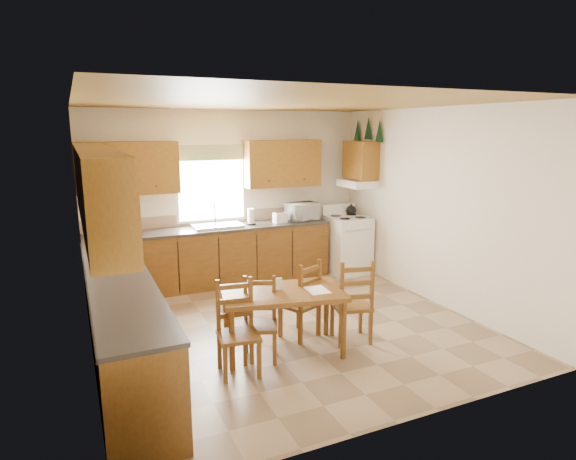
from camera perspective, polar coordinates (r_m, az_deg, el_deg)
name	(u,v)px	position (r m, az deg, el deg)	size (l,w,h in m)	color
floor	(287,325)	(6.12, -0.12, -11.25)	(4.50, 4.50, 0.00)	#92775A
ceiling	(287,102)	(5.64, -0.13, 14.88)	(4.50, 4.50, 0.00)	olive
wall_left	(83,237)	(5.24, -23.17, -0.72)	(4.50, 4.50, 0.00)	silver
wall_right	(435,207)	(6.95, 17.05, 2.63)	(4.50, 4.50, 0.00)	silver
wall_back	(229,196)	(7.81, -6.96, 4.03)	(4.50, 4.50, 0.00)	silver
wall_front	(407,268)	(3.85, 13.87, -4.41)	(4.50, 4.50, 0.00)	silver
lower_cab_back	(214,258)	(7.60, -8.80, -3.24)	(3.75, 0.60, 0.88)	brown
lower_cab_left	(122,322)	(5.37, -19.07, -10.29)	(0.60, 3.60, 0.88)	brown
counter_back	(213,229)	(7.50, -8.91, 0.15)	(3.75, 0.63, 0.04)	#36302C
counter_left	(119,280)	(5.22, -19.41, -5.59)	(0.63, 3.60, 0.04)	#36302C
backsplash	(208,219)	(7.75, -9.52, 1.35)	(3.75, 0.01, 0.18)	#99795F
upper_cab_back_left	(128,168)	(7.28, -18.43, 6.94)	(1.41, 0.33, 0.75)	brown
upper_cab_back_right	(282,163)	(7.90, -0.66, 7.89)	(1.25, 0.33, 0.75)	brown
upper_cab_left	(97,187)	(5.02, -21.70, 4.74)	(0.33, 3.60, 0.75)	brown
upper_cab_stove	(361,160)	(8.10, 8.59, 8.18)	(0.33, 0.62, 0.62)	brown
range_hood	(357,183)	(8.10, 8.21, 5.49)	(0.44, 0.62, 0.12)	white
window_frame	(211,185)	(7.67, -9.08, 5.34)	(1.13, 0.02, 1.18)	white
window_pane	(211,185)	(7.67, -9.07, 5.33)	(1.05, 0.01, 1.10)	white
window_valance	(211,152)	(7.60, -9.14, 9.06)	(1.19, 0.01, 0.24)	#496D35
sink_basin	(217,226)	(7.51, -8.37, 0.50)	(0.75, 0.45, 0.04)	silver
pine_decal_a	(380,131)	(7.89, 10.80, 11.50)	(0.22, 0.22, 0.36)	#11361B
pine_decal_b	(368,128)	(8.15, 9.49, 11.83)	(0.22, 0.22, 0.36)	#11361B
pine_decal_c	(358,130)	(8.42, 8.25, 11.59)	(0.22, 0.22, 0.36)	#11361B
stove	(347,245)	(8.22, 7.05, -1.81)	(0.64, 0.66, 0.94)	white
coffeemaker	(107,225)	(7.25, -20.63, 0.55)	(0.18, 0.22, 0.31)	white
paper_towel	(251,217)	(7.62, -4.41, 1.59)	(0.11, 0.11, 0.26)	white
toaster	(280,218)	(7.75, -0.95, 1.47)	(0.20, 0.13, 0.17)	white
microwave	(302,211)	(8.00, 1.72, 2.22)	(0.47, 0.34, 0.28)	white
dining_table	(283,321)	(5.34, -0.61, -10.78)	(1.30, 0.74, 0.70)	brown
chair_near_left	(300,299)	(5.67, 1.38, -8.16)	(0.39, 0.37, 0.93)	brown
chair_near_right	(351,300)	(5.60, 7.53, -8.23)	(0.41, 0.39, 0.98)	brown
chair_far_left	(238,329)	(4.86, -5.91, -11.64)	(0.39, 0.38, 0.94)	brown
chair_far_right	(260,320)	(5.15, -3.37, -10.66)	(0.37, 0.35, 0.87)	brown
table_paper	(317,290)	(5.25, 3.49, -7.11)	(0.22, 0.29, 0.00)	white
table_card	(277,284)	(5.24, -1.26, -6.40)	(0.10, 0.02, 0.13)	white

